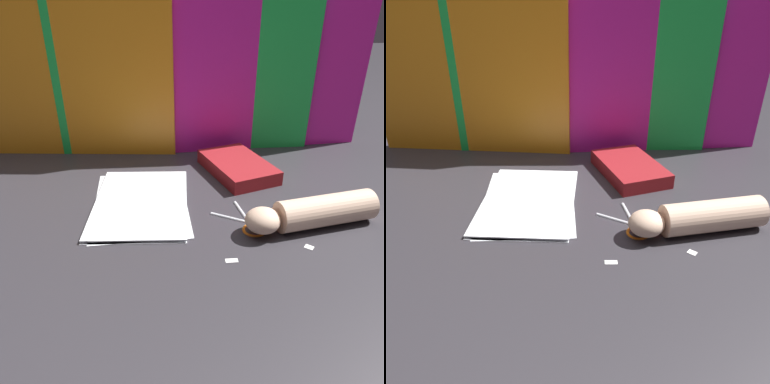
% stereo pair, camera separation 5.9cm
% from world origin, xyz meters
% --- Properties ---
extents(ground_plane, '(6.00, 6.00, 0.00)m').
position_xyz_m(ground_plane, '(0.00, 0.00, 0.00)').
color(ground_plane, '#2D2B30').
extents(backdrop_panel_left, '(0.63, 0.09, 0.56)m').
position_xyz_m(backdrop_panel_left, '(-0.32, 0.42, 0.28)').
color(backdrop_panel_left, orange).
rests_on(backdrop_panel_left, ground_plane).
extents(backdrop_panel_center, '(0.83, 0.03, 0.60)m').
position_xyz_m(backdrop_panel_center, '(0.04, 0.42, 0.30)').
color(backdrop_panel_center, green).
rests_on(backdrop_panel_center, ground_plane).
extents(backdrop_panel_right, '(0.70, 0.07, 0.48)m').
position_xyz_m(backdrop_panel_right, '(0.29, 0.42, 0.24)').
color(backdrop_panel_right, '#D81E9E').
rests_on(backdrop_panel_right, ground_plane).
extents(paper_stack, '(0.26, 0.36, 0.01)m').
position_xyz_m(paper_stack, '(-0.11, 0.06, 0.00)').
color(paper_stack, white).
rests_on(paper_stack, ground_plane).
extents(book_closed, '(0.22, 0.28, 0.04)m').
position_xyz_m(book_closed, '(0.17, 0.22, 0.02)').
color(book_closed, maroon).
rests_on(book_closed, ground_plane).
extents(scissors, '(0.15, 0.16, 0.01)m').
position_xyz_m(scissors, '(0.15, -0.06, 0.00)').
color(scissors, silver).
rests_on(scissors, ground_plane).
extents(hand_forearm, '(0.33, 0.13, 0.07)m').
position_xyz_m(hand_forearm, '(0.29, -0.07, 0.04)').
color(hand_forearm, beige).
rests_on(hand_forearm, ground_plane).
extents(paper_scrap_near, '(0.02, 0.02, 0.00)m').
position_xyz_m(paper_scrap_near, '(0.26, -0.15, 0.00)').
color(paper_scrap_near, white).
rests_on(paper_scrap_near, ground_plane).
extents(paper_scrap_mid, '(0.03, 0.01, 0.00)m').
position_xyz_m(paper_scrap_mid, '(0.08, -0.18, 0.00)').
color(paper_scrap_mid, white).
rests_on(paper_scrap_mid, ground_plane).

